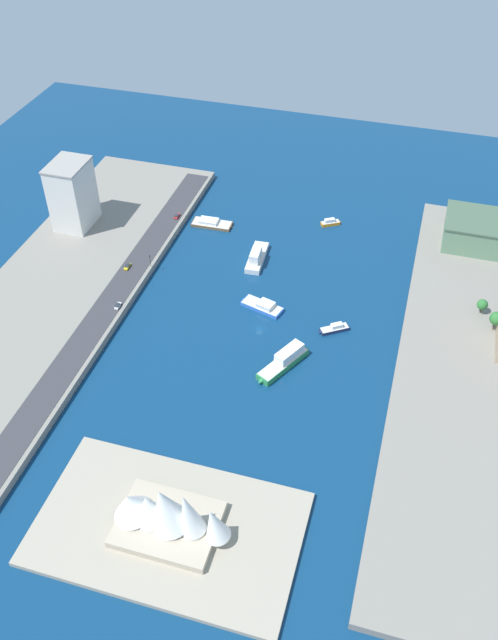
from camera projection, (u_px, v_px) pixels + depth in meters
ground_plane at (259, 328)px, 298.32m from camera, size 440.00×440.00×0.00m
quay_west at (483, 369)px, 277.06m from camera, size 70.00×240.00×3.49m
quay_east at (64, 287)px, 317.26m from camera, size 70.00×240.00×3.49m
peninsula_point at (168, 528)px, 223.37m from camera, size 87.78×52.53×2.00m
road_strip at (115, 294)px, 310.44m from camera, size 12.79×228.00×0.15m
ferry_green_doubledeck at (285, 360)px, 279.46m from camera, size 17.71×27.26×7.23m
barge_flat_brown at (211, 223)px, 358.57m from camera, size 22.42×8.89×3.37m
ferry_white_commuter at (257, 257)px, 333.81m from camera, size 8.78×26.81×7.98m
patrol_launch_navy at (334, 329)px, 296.40m from camera, size 13.27×10.50×3.65m
catamaran_blue at (263, 306)px, 307.53m from camera, size 21.00×12.32×4.03m
water_taxi_orange at (331, 222)px, 358.88m from camera, size 10.90×8.12×3.69m
terminal_long_green at (480, 231)px, 336.29m from camera, size 35.63×28.60×14.30m
hotel_broad_white at (72, 194)px, 343.09m from camera, size 17.55×23.16×34.72m
pickup_red at (177, 216)px, 358.19m from camera, size 2.05×4.92×1.54m
taxi_yellow_cab at (127, 266)px, 325.00m from camera, size 1.97×5.22×1.61m
van_white at (118, 306)px, 303.11m from camera, size 2.02×4.78×1.60m
traffic_light_waterfront at (150, 259)px, 323.70m from camera, size 0.36×0.36×6.50m
opera_landmark at (165, 513)px, 217.54m from camera, size 42.06×25.49×20.73m
park_tree_cluster at (491, 313)px, 291.69m from camera, size 11.14×15.22×9.40m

